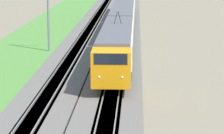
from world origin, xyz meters
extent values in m
cube|color=#605B56|center=(50.00, 0.00, 0.15)|extent=(240.00, 4.40, 0.30)
cube|color=#605B56|center=(50.00, -4.52, 0.15)|extent=(240.00, 4.40, 0.30)
cube|color=#4C4238|center=(50.00, 0.00, 0.15)|extent=(240.00, 1.57, 0.30)
cube|color=gray|center=(50.00, 0.53, 0.38)|extent=(240.00, 0.07, 0.15)
cube|color=gray|center=(50.00, -0.53, 0.38)|extent=(240.00, 0.07, 0.15)
cube|color=#4C4238|center=(50.00, -4.52, 0.15)|extent=(240.00, 1.57, 0.30)
cube|color=gray|center=(50.00, -3.99, 0.38)|extent=(240.00, 0.07, 0.15)
cube|color=gray|center=(50.00, -5.05, 0.38)|extent=(240.00, 0.07, 0.15)
cube|color=#4C8438|center=(50.00, 5.62, 0.06)|extent=(240.00, 8.27, 0.12)
cube|color=orange|center=(23.24, -4.52, 2.26)|extent=(2.29, 2.73, 2.52)
cube|color=black|center=(22.90, -4.52, 3.11)|extent=(1.65, 2.28, 0.76)
sphere|color=#F2EAC6|center=(22.15, -3.74, 1.86)|extent=(0.20, 0.20, 0.20)
sphere|color=#F2EAC6|center=(22.15, -5.30, 1.86)|extent=(0.20, 0.20, 0.20)
cube|color=#196B47|center=(32.85, -4.52, 1.35)|extent=(16.91, 2.85, 0.71)
cube|color=silver|center=(32.85, -4.52, 2.62)|extent=(16.91, 2.85, 1.82)
cube|color=black|center=(32.85, -4.52, 2.76)|extent=(15.56, 2.87, 0.76)
cube|color=#515156|center=(32.85, -4.52, 3.65)|extent=(16.91, 2.62, 0.25)
cube|color=black|center=(32.85, -4.52, 0.72)|extent=(16.07, 2.42, 0.55)
cylinder|color=black|center=(26.19, -3.99, 0.88)|extent=(0.86, 0.12, 0.86)
cylinder|color=black|center=(26.19, -5.05, 0.88)|extent=(0.86, 0.12, 0.86)
cube|color=#196B47|center=(51.51, -4.52, 1.35)|extent=(19.20, 2.85, 0.71)
cube|color=silver|center=(51.51, -4.52, 2.62)|extent=(19.20, 2.85, 1.82)
cube|color=black|center=(51.51, -4.52, 2.76)|extent=(17.67, 2.87, 0.76)
cube|color=#515156|center=(51.51, -4.52, 3.65)|extent=(19.20, 2.62, 0.25)
cube|color=black|center=(51.51, -4.52, 0.72)|extent=(18.24, 2.42, 0.55)
cube|color=#196B47|center=(71.31, -4.52, 1.35)|extent=(19.20, 2.85, 0.71)
cube|color=silver|center=(71.31, -4.52, 2.62)|extent=(19.20, 2.85, 1.82)
cube|color=black|center=(71.31, -4.52, 2.76)|extent=(17.67, 2.87, 0.76)
cube|color=black|center=(71.31, -4.52, 0.72)|extent=(18.24, 2.42, 0.55)
cylinder|color=black|center=(35.38, -4.35, 4.32)|extent=(0.06, 0.33, 1.08)
cylinder|color=black|center=(35.38, -4.70, 4.32)|extent=(0.06, 0.33, 1.08)
cube|color=black|center=(26.19, -4.52, 0.00)|extent=(0.10, 0.10, 0.00)
cylinder|color=slate|center=(41.18, 2.85, 3.91)|extent=(0.22, 0.22, 7.82)
camera|label=1|loc=(-12.83, -6.26, 10.08)|focal=85.00mm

